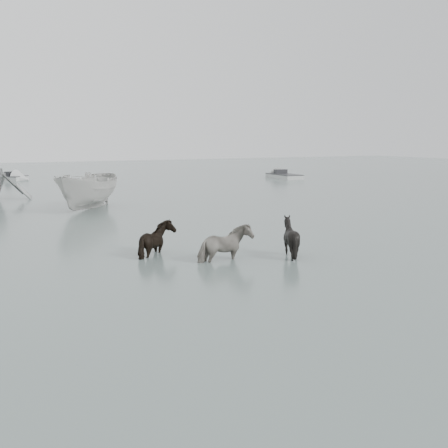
{
  "coord_description": "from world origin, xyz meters",
  "views": [
    {
      "loc": [
        -7.02,
        -13.73,
        3.56
      ],
      "look_at": [
        0.58,
        0.89,
        1.0
      ],
      "focal_mm": 45.0,
      "sensor_mm": 36.0,
      "label": 1
    }
  ],
  "objects": [
    {
      "name": "ground",
      "position": [
        0.0,
        0.0,
        0.0
      ],
      "size": [
        140.0,
        140.0,
        0.0
      ],
      "primitive_type": "plane",
      "color": "#4A5855",
      "rests_on": "ground"
    },
    {
      "name": "boat_small",
      "position": [
        -0.2,
        14.0,
        0.99
      ],
      "size": [
        4.83,
        5.17,
        1.99
      ],
      "primitive_type": "imported",
      "rotation": [
        0.0,
        0.0,
        -0.71
      ],
      "color": "#B6B6B1",
      "rests_on": "ground"
    },
    {
      "name": "skiff_mid",
      "position": [
        -1.58,
        36.06,
        0.38
      ],
      "size": [
        4.25,
        4.27,
        0.75
      ],
      "primitive_type": null,
      "rotation": [
        0.0,
        0.0,
        -0.79
      ],
      "color": "#AFB2AF",
      "rests_on": "ground"
    },
    {
      "name": "pony_dark",
      "position": [
        -1.07,
        2.11,
        0.7
      ],
      "size": [
        1.6,
        1.71,
        1.39
      ],
      "primitive_type": "imported",
      "rotation": [
        0.0,
        0.0,
        1.21
      ],
      "color": "black",
      "rests_on": "ground"
    },
    {
      "name": "pony_black",
      "position": [
        2.44,
        0.13,
        0.69
      ],
      "size": [
        1.6,
        1.54,
        1.38
      ],
      "primitive_type": "imported",
      "rotation": [
        0.0,
        0.0,
        2.0
      ],
      "color": "black",
      "rests_on": "ground"
    },
    {
      "name": "skiff_port",
      "position": [
        20.14,
        27.16,
        0.38
      ],
      "size": [
        2.01,
        5.64,
        0.75
      ],
      "primitive_type": null,
      "rotation": [
        0.0,
        0.0,
        1.5
      ],
      "color": "#AEB0AD",
      "rests_on": "ground"
    },
    {
      "name": "pony_pinto",
      "position": [
        0.36,
        0.44,
        0.7
      ],
      "size": [
        1.75,
        0.99,
        1.4
      ],
      "primitive_type": "imported",
      "rotation": [
        0.0,
        0.0,
        1.72
      ],
      "color": "black",
      "rests_on": "ground"
    }
  ]
}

